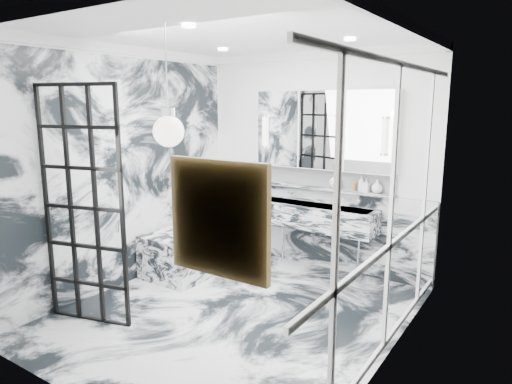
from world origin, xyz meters
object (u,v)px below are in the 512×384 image
Objects in this scene: mirror_cabinet at (323,130)px; bathtub at (203,246)px; trough_sink at (315,216)px; crittall_door at (83,208)px.

bathtub is at bearing -147.94° from mirror_cabinet.
bathtub is at bearing -153.52° from trough_sink.
mirror_cabinet is (1.27, 2.66, 0.66)m from crittall_door.
trough_sink is 0.84× the size of mirror_cabinet.
crittall_door reaches higher than trough_sink.
bathtub is (-1.33, -0.66, -0.45)m from trough_sink.
trough_sink reaches higher than bathtub.
crittall_door is 1.41× the size of bathtub.
mirror_cabinet is 1.15× the size of bathtub.
trough_sink is 1.55m from bathtub.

